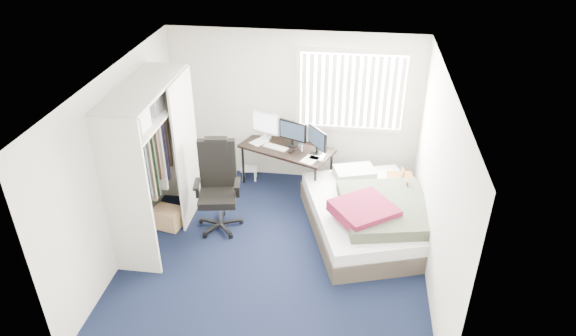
% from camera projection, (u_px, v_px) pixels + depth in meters
% --- Properties ---
extents(ground, '(4.20, 4.20, 0.00)m').
position_uv_depth(ground, '(275.00, 252.00, 7.05)').
color(ground, black).
rests_on(ground, ground).
extents(room_shell, '(4.20, 4.20, 4.20)m').
position_uv_depth(room_shell, '(274.00, 156.00, 6.29)').
color(room_shell, silver).
rests_on(room_shell, ground).
extents(window_assembly, '(1.72, 0.09, 1.32)m').
position_uv_depth(window_assembly, '(352.00, 91.00, 7.89)').
color(window_assembly, white).
rests_on(window_assembly, ground).
extents(closet, '(0.64, 1.84, 2.22)m').
position_uv_depth(closet, '(152.00, 149.00, 6.79)').
color(closet, beige).
rests_on(closet, ground).
extents(desk, '(1.60, 1.18, 1.18)m').
position_uv_depth(desk, '(288.00, 145.00, 8.18)').
color(desk, black).
rests_on(desk, ground).
extents(office_chair, '(0.72, 0.72, 1.34)m').
position_uv_depth(office_chair, '(219.00, 194.00, 7.37)').
color(office_chair, black).
rests_on(office_chair, ground).
extents(footstool, '(0.30, 0.25, 0.22)m').
position_uv_depth(footstool, '(249.00, 170.00, 8.63)').
color(footstool, white).
rests_on(footstool, ground).
extents(nightstand, '(0.46, 0.79, 0.70)m').
position_uv_depth(nightstand, '(403.00, 187.00, 7.64)').
color(nightstand, brown).
rests_on(nightstand, ground).
extents(bed, '(2.12, 2.47, 0.69)m').
position_uv_depth(bed, '(370.00, 215.00, 7.31)').
color(bed, '#443B31').
rests_on(bed, ground).
extents(pine_box, '(0.45, 0.37, 0.30)m').
position_uv_depth(pine_box, '(168.00, 218.00, 7.50)').
color(pine_box, tan).
rests_on(pine_box, ground).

